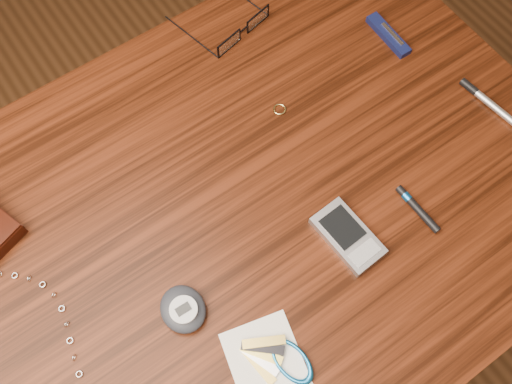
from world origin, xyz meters
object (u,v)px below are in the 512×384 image
(desk, at_px, (238,239))
(pda_phone, at_px, (348,236))
(silver_pen, at_px, (491,104))
(eyeglasses, at_px, (240,29))
(pedometer, at_px, (183,309))
(notepad_keys, at_px, (278,359))
(pocket_knife, at_px, (388,35))

(desk, distance_m, pda_phone, 0.19)
(silver_pen, bearing_deg, eyeglasses, 125.21)
(pedometer, xyz_separation_m, notepad_keys, (0.06, -0.12, -0.01))
(pda_phone, xyz_separation_m, pocket_knife, (0.27, 0.23, -0.00))
(notepad_keys, distance_m, silver_pen, 0.50)
(silver_pen, bearing_deg, notepad_keys, -166.28)
(pocket_knife, bearing_deg, eyeglasses, 143.40)
(notepad_keys, relative_size, pocket_knife, 1.28)
(desk, distance_m, pedometer, 0.19)
(pedometer, relative_size, notepad_keys, 0.57)
(eyeglasses, distance_m, pda_phone, 0.38)
(pda_phone, xyz_separation_m, notepad_keys, (-0.17, -0.08, -0.00))
(eyeglasses, distance_m, pocket_knife, 0.24)
(notepad_keys, bearing_deg, pda_phone, 24.03)
(notepad_keys, xyz_separation_m, pocket_knife, (0.44, 0.31, 0.00))
(desk, distance_m, notepad_keys, 0.23)
(desk, relative_size, pda_phone, 9.66)
(desk, xyz_separation_m, pedometer, (-0.13, -0.07, 0.11))
(eyeglasses, bearing_deg, pedometer, -133.49)
(eyeglasses, distance_m, silver_pen, 0.41)
(eyeglasses, xyz_separation_m, silver_pen, (0.23, -0.33, -0.01))
(pedometer, bearing_deg, pda_phone, -10.11)
(pda_phone, distance_m, notepad_keys, 0.19)
(pocket_knife, xyz_separation_m, silver_pen, (0.04, -0.19, -0.00))
(pocket_knife, height_order, silver_pen, pocket_knife)
(desk, height_order, notepad_keys, notepad_keys)
(pda_phone, bearing_deg, pocket_knife, 40.70)
(desk, distance_m, silver_pen, 0.44)
(desk, bearing_deg, eyeglasses, 54.54)
(pocket_knife, bearing_deg, pedometer, -159.53)
(desk, distance_m, pocket_knife, 0.41)
(pedometer, distance_m, notepad_keys, 0.14)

